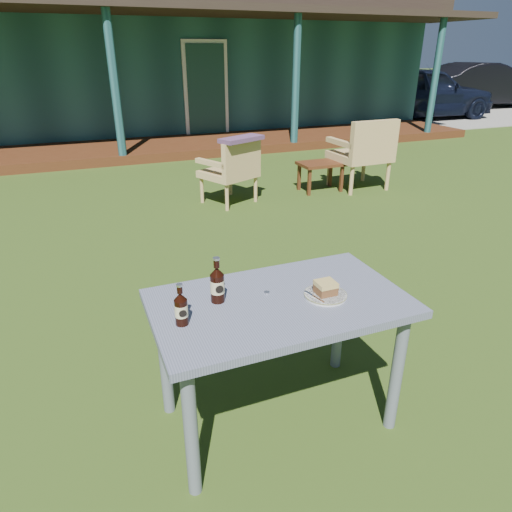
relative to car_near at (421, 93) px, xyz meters
name	(u,v)px	position (x,y,z in m)	size (l,w,h in m)	color
ground	(198,286)	(-8.52, -7.51, -0.72)	(80.00, 80.00, 0.00)	#334916
pavilion	(92,59)	(-8.52, 1.87, 0.89)	(15.80, 8.30, 3.45)	#1C4649
gravel_strip	(446,112)	(1.98, 0.99, -0.71)	(9.00, 6.00, 0.02)	gray
car_near	(421,93)	(0.00, 0.00, 0.00)	(1.70, 4.23, 1.44)	black
car_far	(481,85)	(3.80, 1.52, 0.00)	(1.52, 4.37, 1.44)	black
cafe_table	(279,318)	(-8.52, -9.11, -0.10)	(1.20, 0.70, 0.72)	slate
plate	(325,295)	(-8.31, -9.17, 0.01)	(0.20, 0.20, 0.01)	silver
cake_slice	(326,288)	(-8.31, -9.16, 0.05)	(0.09, 0.09, 0.06)	#56341B
fork	(314,297)	(-8.37, -9.18, 0.02)	(0.01, 0.14, 0.00)	silver
cola_bottle_near	(217,284)	(-8.80, -9.02, 0.09)	(0.07, 0.07, 0.22)	black
cola_bottle_far	(181,308)	(-9.00, -9.15, 0.08)	(0.06, 0.06, 0.19)	black
bottle_cap	(267,293)	(-8.55, -9.03, 0.00)	(0.03, 0.03, 0.01)	silver
armchair_left	(233,168)	(-7.50, -5.49, -0.27)	(0.78, 0.76, 0.81)	tan
armchair_right	(364,150)	(-5.61, -5.54, -0.18)	(0.74, 0.69, 0.96)	tan
floral_throw	(241,139)	(-7.43, -5.64, 0.11)	(0.57, 0.22, 0.05)	#59395C
side_table	(321,166)	(-6.19, -5.39, -0.38)	(0.60, 0.40, 0.40)	#482411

